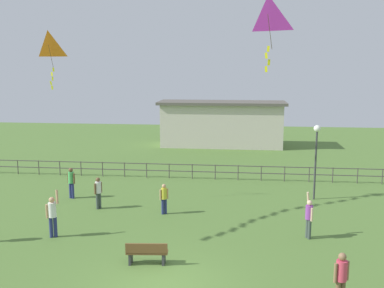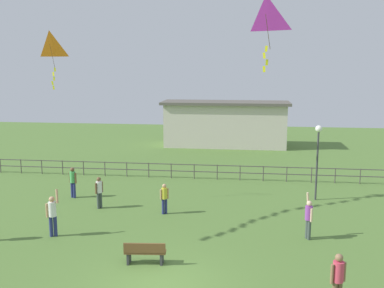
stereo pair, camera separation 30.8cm
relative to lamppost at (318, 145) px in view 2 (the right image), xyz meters
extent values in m
plane|color=#517533|center=(-6.44, -10.33, -2.96)|extent=(80.00, 80.00, 0.00)
cylinder|color=#38383D|center=(0.00, 0.00, -1.11)|extent=(0.10, 0.10, 3.69)
sphere|color=white|center=(0.00, 0.00, 0.88)|extent=(0.36, 0.36, 0.36)
cube|color=brown|center=(-7.24, -8.82, -2.51)|extent=(1.53, 0.54, 0.06)
cube|color=brown|center=(-7.23, -9.00, -2.29)|extent=(1.50, 0.20, 0.36)
cube|color=#333338|center=(-7.84, -8.88, -2.73)|extent=(0.08, 0.36, 0.45)
cube|color=#333338|center=(-6.65, -8.76, -2.73)|extent=(0.08, 0.36, 0.45)
cylinder|color=navy|center=(-7.53, -3.24, -2.58)|extent=(0.13, 0.13, 0.76)
cylinder|color=navy|center=(-7.65, -3.32, -2.58)|extent=(0.13, 0.13, 0.76)
cylinder|color=gold|center=(-7.59, -3.28, -1.94)|extent=(0.28, 0.28, 0.53)
sphere|color=tan|center=(-7.59, -3.28, -1.57)|extent=(0.20, 0.20, 0.20)
cylinder|color=tan|center=(-7.44, -3.18, -1.97)|extent=(0.08, 0.08, 0.51)
cylinder|color=tan|center=(-7.74, -3.38, -1.97)|extent=(0.08, 0.08, 0.51)
cylinder|color=#3F4C47|center=(-10.96, -2.77, -2.55)|extent=(0.14, 0.14, 0.81)
cylinder|color=#3F4C47|center=(-11.04, -2.91, -2.55)|extent=(0.14, 0.14, 0.81)
cylinder|color=white|center=(-11.00, -2.84, -1.86)|extent=(0.30, 0.30, 0.58)
sphere|color=brown|center=(-11.00, -2.84, -1.46)|extent=(0.22, 0.22, 0.22)
cylinder|color=brown|center=(-10.89, -2.67, -1.89)|extent=(0.09, 0.09, 0.55)
cylinder|color=brown|center=(-11.10, -3.01, -1.89)|extent=(0.09, 0.09, 0.55)
cylinder|color=#D83F59|center=(-0.97, -11.13, -1.77)|extent=(0.32, 0.32, 0.62)
sphere|color=#8C6647|center=(-0.97, -11.13, -1.35)|extent=(0.23, 0.23, 0.23)
cylinder|color=#8C6647|center=(-0.78, -11.03, -1.81)|extent=(0.10, 0.10, 0.59)
cylinder|color=#8C6647|center=(-1.16, -11.23, -1.81)|extent=(0.10, 0.10, 0.59)
cylinder|color=navy|center=(-12.94, -1.29, -2.53)|extent=(0.15, 0.15, 0.85)
cylinder|color=navy|center=(-13.09, -1.23, -2.53)|extent=(0.15, 0.15, 0.85)
cylinder|color=#4CB259|center=(-13.01, -1.26, -1.81)|extent=(0.31, 0.31, 0.60)
sphere|color=brown|center=(-13.01, -1.26, -1.39)|extent=(0.23, 0.23, 0.23)
cylinder|color=brown|center=(-12.82, -1.33, -1.84)|extent=(0.09, 0.09, 0.57)
cylinder|color=brown|center=(-13.21, -1.18, -1.84)|extent=(0.09, 0.09, 0.57)
cylinder|color=#3F4C47|center=(-1.14, -5.60, -2.54)|extent=(0.14, 0.14, 0.83)
cylinder|color=#3F4C47|center=(-1.07, -5.75, -2.54)|extent=(0.14, 0.14, 0.83)
cylinder|color=purple|center=(-1.11, -5.68, -1.84)|extent=(0.30, 0.30, 0.59)
sphere|color=beige|center=(-1.11, -5.68, -1.43)|extent=(0.22, 0.22, 0.22)
cylinder|color=beige|center=(-1.14, -5.47, -1.31)|extent=(0.17, 0.14, 0.56)
cylinder|color=beige|center=(-1.02, -5.86, -1.87)|extent=(0.09, 0.09, 0.56)
cylinder|color=navy|center=(-11.61, -6.69, -2.52)|extent=(0.15, 0.15, 0.88)
cylinder|color=navy|center=(-11.76, -6.76, -2.52)|extent=(0.15, 0.15, 0.88)
cylinder|color=white|center=(-11.68, -6.72, -1.77)|extent=(0.32, 0.32, 0.62)
sphere|color=tan|center=(-11.68, -6.72, -1.34)|extent=(0.24, 0.24, 0.24)
cylinder|color=tan|center=(-11.47, -6.68, -1.22)|extent=(0.19, 0.26, 0.59)
cylinder|color=tan|center=(-11.87, -6.82, -1.81)|extent=(0.10, 0.10, 0.59)
pyramid|color=orange|center=(-13.26, -2.68, 5.15)|extent=(1.09, 0.51, 1.24)
cylinder|color=#4C381E|center=(-13.25, -2.45, 4.53)|extent=(0.03, 0.47, 1.24)
cube|color=yellow|center=(-13.18, -2.41, 3.93)|extent=(0.09, 0.05, 0.20)
cube|color=yellow|center=(-13.26, -2.45, 3.71)|extent=(0.11, 0.05, 0.21)
cube|color=yellow|center=(-13.24, -2.44, 3.49)|extent=(0.10, 0.04, 0.21)
cube|color=yellow|center=(-13.31, -2.48, 3.27)|extent=(0.12, 0.03, 0.21)
cube|color=yellow|center=(-13.27, -2.46, 3.05)|extent=(0.10, 0.02, 0.20)
pyramid|color=#B22DB2|center=(-3.18, -8.74, 5.75)|extent=(1.15, 0.88, 1.10)
cylinder|color=#4C381E|center=(-3.08, -8.51, 5.20)|extent=(0.22, 0.48, 1.10)
cube|color=yellow|center=(-3.12, -8.52, 4.66)|extent=(0.10, 0.04, 0.20)
cube|color=yellow|center=(-3.18, -8.56, 4.44)|extent=(0.10, 0.05, 0.20)
cube|color=yellow|center=(-3.09, -8.51, 4.22)|extent=(0.09, 0.04, 0.20)
cube|color=yellow|center=(-3.17, -8.55, 4.00)|extent=(0.09, 0.04, 0.20)
cylinder|color=#4C4742|center=(-20.10, 3.67, -2.48)|extent=(0.06, 0.06, 0.95)
cylinder|color=#4C4742|center=(-18.64, 3.67, -2.48)|extent=(0.06, 0.06, 0.95)
cylinder|color=#4C4742|center=(-17.18, 3.67, -2.48)|extent=(0.06, 0.06, 0.95)
cylinder|color=#4C4742|center=(-15.74, 3.67, -2.48)|extent=(0.06, 0.06, 0.95)
cylinder|color=#4C4742|center=(-14.30, 3.67, -2.48)|extent=(0.06, 0.06, 0.95)
cylinder|color=#4C4742|center=(-12.85, 3.67, -2.48)|extent=(0.06, 0.06, 0.95)
cylinder|color=#4C4742|center=(-11.39, 3.67, -2.48)|extent=(0.06, 0.06, 0.95)
cylinder|color=#4C4742|center=(-9.94, 3.67, -2.48)|extent=(0.06, 0.06, 0.95)
cylinder|color=#4C4742|center=(-8.48, 3.67, -2.48)|extent=(0.06, 0.06, 0.95)
cylinder|color=#4C4742|center=(-7.00, 3.67, -2.48)|extent=(0.06, 0.06, 0.95)
cylinder|color=#4C4742|center=(-5.53, 3.67, -2.48)|extent=(0.06, 0.06, 0.95)
cylinder|color=#4C4742|center=(-4.10, 3.67, -2.48)|extent=(0.06, 0.06, 0.95)
cylinder|color=#4C4742|center=(-2.66, 3.67, -2.48)|extent=(0.06, 0.06, 0.95)
cylinder|color=#4C4742|center=(-1.23, 3.67, -2.48)|extent=(0.06, 0.06, 0.95)
cylinder|color=#4C4742|center=(0.27, 3.67, -2.48)|extent=(0.06, 0.06, 0.95)
cylinder|color=#4C4742|center=(1.68, 3.67, -2.48)|extent=(0.06, 0.06, 0.95)
cylinder|color=#4C4742|center=(3.15, 3.67, -2.48)|extent=(0.06, 0.06, 0.95)
cube|color=#4C4742|center=(-6.44, 3.67, -2.05)|extent=(36.00, 0.05, 0.05)
cube|color=#4C4742|center=(-6.44, 3.67, -2.48)|extent=(36.00, 0.05, 0.05)
cube|color=beige|center=(-5.69, 15.67, -1.08)|extent=(10.57, 3.20, 3.75)
cube|color=#59544C|center=(-5.69, 15.67, 0.91)|extent=(11.17, 3.80, 0.24)
camera|label=1|loc=(-3.96, -23.70, 4.10)|focal=41.74mm
camera|label=2|loc=(-3.65, -23.66, 4.10)|focal=41.74mm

